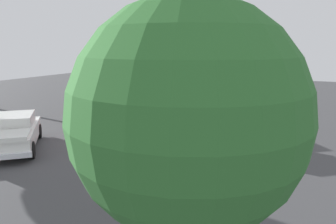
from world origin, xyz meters
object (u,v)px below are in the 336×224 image
Objects in this scene: lawn_chair_by_car at (230,119)px; traffic_cone at (201,141)px; lawn_chair_near_truck at (185,139)px; vintage_fire_truck at (167,107)px; parked_pickup at (186,93)px; spectator_standing at (120,141)px; oak_tree_left at (187,119)px; classic_hot_rod at (13,133)px; spectator_seated at (185,136)px.

lawn_chair_by_car is 1.61× the size of traffic_cone.
vintage_fire_truck is at bearing 124.86° from lawn_chair_near_truck.
parked_pickup is at bearing 110.51° from lawn_chair_near_truck.
spectator_standing is 0.34× the size of oak_tree_left.
lawn_chair_near_truck is at bearing 53.68° from spectator_standing.
lawn_chair_by_car is at bearing 99.56° from oak_tree_left.
oak_tree_left is at bearing -50.38° from spectator_standing.
lawn_chair_near_truck is 8.91m from oak_tree_left.
vintage_fire_truck is at bearing -78.31° from parked_pickup.
traffic_cone is (4.02, -8.76, -0.68)m from parked_pickup.
spectator_standing is (0.62, -5.62, -0.23)m from vintage_fire_truck.
oak_tree_left is 9.76m from traffic_cone.
lawn_chair_by_car is 0.61× the size of spectator_standing.
classic_hot_rod is 2.69× the size of spectator_standing.
vintage_fire_truck is 9.50× the size of traffic_cone.
parked_pickup is 1.00× the size of oak_tree_left.
oak_tree_left is at bearing -69.54° from lawn_chair_near_truck.
spectator_standing reaches higher than lawn_chair_by_car.
parked_pickup is 10.39m from lawn_chair_near_truck.
classic_hot_rod reaches higher than lawn_chair_near_truck.
lawn_chair_near_truck is 0.61× the size of spectator_standing.
classic_hot_rod is at bearing -105.06° from parked_pickup.
spectator_standing is 2.64× the size of traffic_cone.
classic_hot_rod reaches higher than traffic_cone.
lawn_chair_near_truck reaches higher than traffic_cone.
classic_hot_rod is at bearing -154.53° from traffic_cone.
classic_hot_rod is 10.44m from lawn_chair_by_car.
lawn_chair_near_truck is at bearing -55.14° from vintage_fire_truck.
oak_tree_left is at bearing -80.44° from lawn_chair_by_car.
oak_tree_left is at bearing -28.62° from classic_hot_rod.
classic_hot_rod is 7.38m from lawn_chair_near_truck.
vintage_fire_truck is 4.68× the size of spectator_seated.
vintage_fire_truck reaches higher than parked_pickup.
spectator_standing is at bearing 2.36° from classic_hot_rod.
spectator_standing is (-1.69, -2.30, 0.37)m from lawn_chair_near_truck.
oak_tree_left is (2.95, -7.91, 2.86)m from lawn_chair_near_truck.
vintage_fire_truck is 5.66m from spectator_standing.
spectator_standing reaches higher than lawn_chair_near_truck.
parked_pickup is 2.96× the size of spectator_standing.
spectator_standing is at bearing -80.80° from parked_pickup.
spectator_seated is 2.03× the size of traffic_cone.
traffic_cone is at bearing 25.47° from classic_hot_rod.
spectator_seated is at bearing 118.56° from lawn_chair_near_truck.
lawn_chair_near_truck is 0.17m from spectator_seated.
spectator_seated is at bearing 110.58° from oak_tree_left.
classic_hot_rod is at bearing -128.34° from vintage_fire_truck.
lawn_chair_by_car is 3.49m from traffic_cone.
spectator_seated is at bearing -102.31° from lawn_chair_by_car.
traffic_cone is at bearing 68.33° from lawn_chair_near_truck.
classic_hot_rod is 4.42× the size of lawn_chair_by_car.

